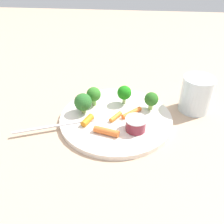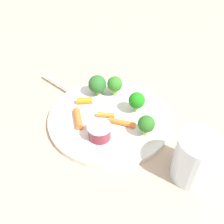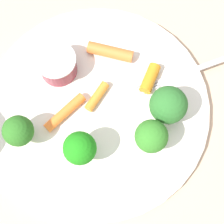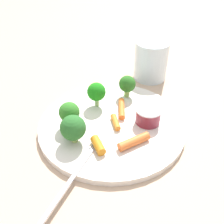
% 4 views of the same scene
% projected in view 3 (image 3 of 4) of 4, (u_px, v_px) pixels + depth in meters
% --- Properties ---
extents(ground_plane, '(2.40, 2.40, 0.00)m').
position_uv_depth(ground_plane, '(97.00, 108.00, 0.43)').
color(ground_plane, tan).
extents(plate, '(0.28, 0.28, 0.01)m').
position_uv_depth(plate, '(97.00, 107.00, 0.43)').
color(plate, silver).
rests_on(plate, ground_plane).
extents(sauce_cup, '(0.05, 0.05, 0.03)m').
position_uv_depth(sauce_cup, '(57.00, 65.00, 0.42)').
color(sauce_cup, maroon).
rests_on(sauce_cup, plate).
extents(broccoli_floret_0, '(0.04, 0.04, 0.05)m').
position_uv_depth(broccoli_floret_0, '(151.00, 137.00, 0.38)').
color(broccoli_floret_0, '#88BC5A').
rests_on(broccoli_floret_0, plate).
extents(broccoli_floret_1, '(0.04, 0.04, 0.05)m').
position_uv_depth(broccoli_floret_1, '(168.00, 105.00, 0.39)').
color(broccoli_floret_1, '#9BB35B').
rests_on(broccoli_floret_1, plate).
extents(broccoli_floret_2, '(0.04, 0.04, 0.05)m').
position_uv_depth(broccoli_floret_2, '(18.00, 131.00, 0.38)').
color(broccoli_floret_2, '#92BD5B').
rests_on(broccoli_floret_2, plate).
extents(broccoli_floret_3, '(0.04, 0.04, 0.05)m').
position_uv_depth(broccoli_floret_3, '(80.00, 148.00, 0.37)').
color(broccoli_floret_3, '#96B972').
rests_on(broccoli_floret_3, plate).
extents(carrot_stick_0, '(0.06, 0.03, 0.02)m').
position_uv_depth(carrot_stick_0, '(110.00, 52.00, 0.43)').
color(carrot_stick_0, orange).
rests_on(carrot_stick_0, plate).
extents(carrot_stick_1, '(0.03, 0.04, 0.01)m').
position_uv_depth(carrot_stick_1, '(97.00, 97.00, 0.42)').
color(carrot_stick_1, orange).
rests_on(carrot_stick_1, plate).
extents(carrot_stick_2, '(0.05, 0.05, 0.01)m').
position_uv_depth(carrot_stick_2, '(65.00, 112.00, 0.41)').
color(carrot_stick_2, orange).
rests_on(carrot_stick_2, plate).
extents(carrot_stick_3, '(0.03, 0.04, 0.02)m').
position_uv_depth(carrot_stick_3, '(150.00, 78.00, 0.42)').
color(carrot_stick_3, orange).
rests_on(carrot_stick_3, plate).
extents(fork, '(0.18, 0.08, 0.00)m').
position_uv_depth(fork, '(204.00, 66.00, 0.44)').
color(fork, silver).
rests_on(fork, plate).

